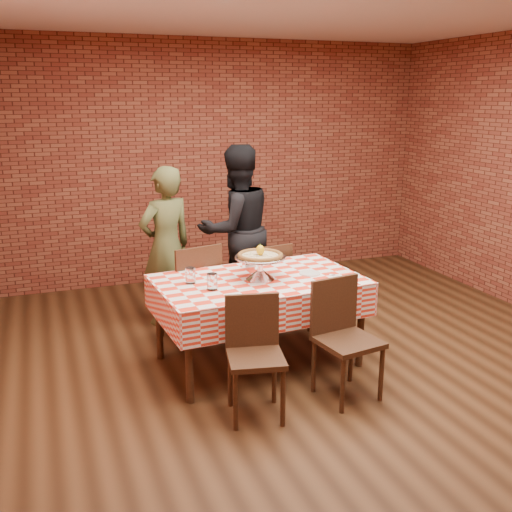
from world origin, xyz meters
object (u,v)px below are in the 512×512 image
object	(u,v)px
condiment_caddy	(248,262)
diner_black	(236,230)
table	(258,321)
pizza_stand	(260,268)
water_glass_left	(212,282)
pizza	(260,256)
chair_far_right	(266,284)
chair_near_left	(256,360)
chair_near_right	(348,342)
chair_far_left	(189,291)
diner_olive	(166,246)
water_glass_right	(190,276)

from	to	relation	value
condiment_caddy	diner_black	world-z (taller)	diner_black
table	pizza_stand	world-z (taller)	pizza_stand
water_glass_left	diner_black	xyz separation A→B (m)	(0.69, 1.45, 0.06)
pizza	chair_far_right	xyz separation A→B (m)	(0.37, 0.80, -0.53)
condiment_caddy	chair_near_left	world-z (taller)	condiment_caddy
chair_near_right	chair_far_left	distance (m)	1.72
pizza	chair_far_left	bearing A→B (deg)	121.48
chair_far_left	chair_near_left	bearing A→B (deg)	80.35
condiment_caddy	chair_far_left	size ratio (longest dim) A/B	0.14
water_glass_left	chair_near_left	distance (m)	0.79
diner_olive	pizza_stand	bearing A→B (deg)	94.12
chair_near_right	diner_olive	size ratio (longest dim) A/B	0.57
chair_far_right	water_glass_right	bearing A→B (deg)	28.90
pizza_stand	chair_near_right	size ratio (longest dim) A/B	0.48
chair_far_right	diner_black	size ratio (longest dim) A/B	0.49
water_glass_left	condiment_caddy	distance (m)	0.63
diner_black	chair_far_left	bearing A→B (deg)	31.56
pizza_stand	chair_far_left	bearing A→B (deg)	121.48
condiment_caddy	chair_near_right	xyz separation A→B (m)	(0.41, -1.09, -0.37)
water_glass_right	chair_far_left	distance (m)	0.73
water_glass_left	water_glass_right	world-z (taller)	same
water_glass_left	water_glass_right	xyz separation A→B (m)	(-0.12, 0.22, 0.00)
table	condiment_caddy	xyz separation A→B (m)	(0.02, 0.29, 0.45)
chair_far_left	diner_black	world-z (taller)	diner_black
pizza_stand	diner_olive	distance (m)	1.33
water_glass_right	diner_black	distance (m)	1.48
table	pizza_stand	size ratio (longest dim) A/B	3.86
chair_near_right	diner_black	bearing A→B (deg)	85.74
water_glass_right	chair_near_left	size ratio (longest dim) A/B	0.15
table	chair_far_left	xyz separation A→B (m)	(-0.42, 0.70, 0.10)
diner_black	pizza	bearing A→B (deg)	69.17
condiment_caddy	diner_olive	size ratio (longest dim) A/B	0.08
chair_far_right	table	bearing A→B (deg)	56.15
table	chair_far_right	xyz separation A→B (m)	(0.38, 0.79, 0.05)
condiment_caddy	water_glass_left	bearing A→B (deg)	-140.37
table	chair_near_right	world-z (taller)	chair_near_right
water_glass_left	condiment_caddy	xyz separation A→B (m)	(0.46, 0.43, -0.00)
water_glass_right	diner_olive	size ratio (longest dim) A/B	0.08
table	chair_far_left	world-z (taller)	chair_far_left
chair_near_left	chair_far_left	bearing A→B (deg)	105.12
water_glass_left	chair_near_left	world-z (taller)	water_glass_left
table	water_glass_left	distance (m)	0.65
pizza	chair_far_right	distance (m)	1.03
chair_far_right	diner_black	bearing A→B (deg)	-84.19
condiment_caddy	diner_black	distance (m)	1.05
table	water_glass_left	world-z (taller)	water_glass_left
table	water_glass_left	bearing A→B (deg)	-162.06
chair_near_left	diner_black	xyz separation A→B (m)	(0.58, 2.14, 0.45)
chair_near_left	chair_far_right	distance (m)	1.76
table	diner_black	xyz separation A→B (m)	(0.25, 1.31, 0.51)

